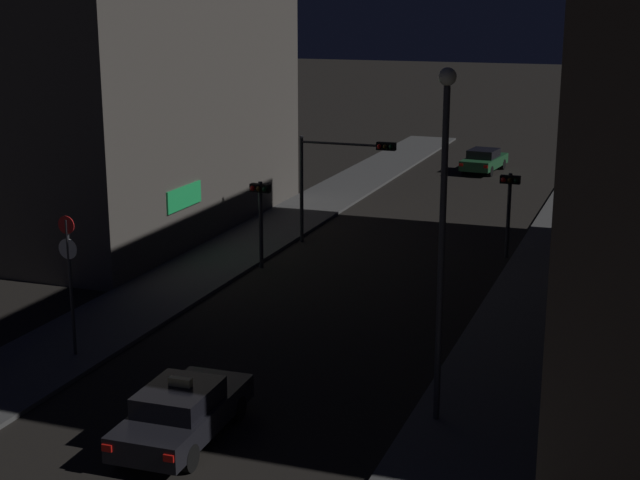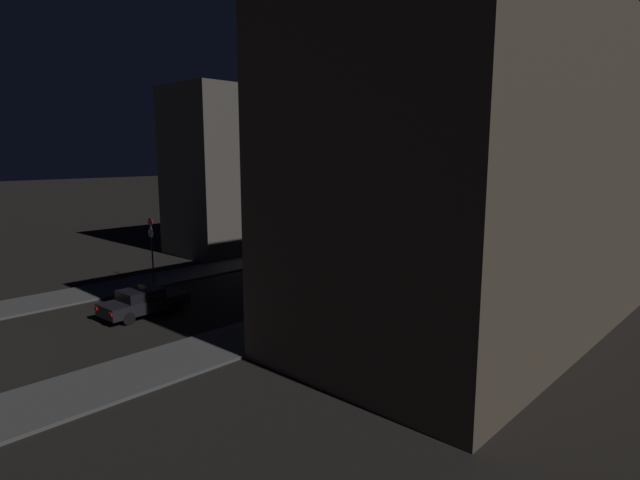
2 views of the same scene
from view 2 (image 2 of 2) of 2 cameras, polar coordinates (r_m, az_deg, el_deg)
name	(u,v)px [view 2 (image 2 of 2)]	position (r m, az deg, el deg)	size (l,w,h in m)	color
sidewalk_left	(319,248)	(45.17, -0.14, -0.93)	(3.47, 62.81, 0.13)	#4C4C4C
sidewalk_right	(450,271)	(37.77, 14.10, -3.31)	(3.47, 62.81, 0.13)	#4C4C4C
building_facade_left	(268,170)	(47.32, -5.71, 7.70)	(6.88, 18.19, 13.58)	#514C47
building_facade_right	(502,174)	(27.12, 19.46, 6.86)	(10.14, 24.51, 14.55)	#473D33
taxi	(144,302)	(28.33, -18.85, -6.44)	(1.94, 4.51, 1.62)	black
far_car	(483,226)	(56.88, 17.54, 1.49)	(2.25, 4.61, 1.42)	#1E512D
traffic_light_overhead	(342,215)	(41.39, 2.49, 2.78)	(4.22, 0.42, 4.63)	#2D2D33
traffic_light_left_kerb	(288,230)	(39.55, -3.52, 1.10)	(0.80, 0.42, 3.44)	#2D2D33
traffic_light_right_kerb	(422,235)	(37.75, 11.15, 0.58)	(0.80, 0.42, 3.48)	#2D2D33
sign_pole_left	(152,244)	(34.32, -18.08, -0.41)	(0.60, 0.10, 4.17)	#2D2D33
street_lamp_near_block	(255,216)	(24.58, -7.18, 2.60)	(0.42, 0.42, 8.60)	#2D2D33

